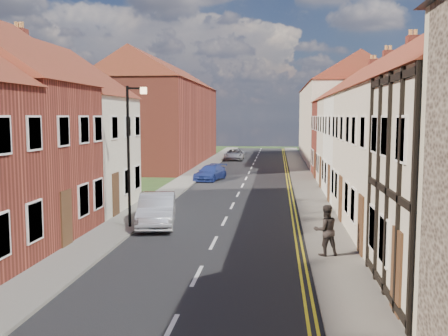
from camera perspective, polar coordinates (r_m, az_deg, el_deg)
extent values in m
cube|color=black|center=(31.06, 1.62, -3.04)|extent=(7.00, 90.00, 0.02)
cube|color=slate|center=(31.69, -6.35, -2.80)|extent=(1.80, 90.00, 0.12)
cube|color=slate|center=(31.02, 9.76, -3.04)|extent=(1.80, 90.00, 0.12)
cube|color=#B7B29A|center=(25.12, 22.06, 1.27)|extent=(8.00, 5.00, 6.00)
cube|color=brown|center=(23.48, 23.87, 13.64)|extent=(0.60, 0.60, 1.60)
cube|color=white|center=(30.34, 19.27, 2.10)|extent=(8.00, 5.80, 6.00)
cube|color=brown|center=(28.25, 20.72, 12.36)|extent=(0.60, 0.60, 1.60)
cube|color=#B7B29A|center=(35.61, 17.30, 2.69)|extent=(8.00, 5.00, 6.00)
cube|color=brown|center=(33.87, 18.21, 11.32)|extent=(0.60, 0.60, 1.60)
cube|color=brown|center=(40.91, 15.84, 3.12)|extent=(8.00, 5.80, 6.00)
cube|color=brown|center=(38.75, 16.64, 10.65)|extent=(0.60, 0.60, 1.60)
cube|color=#B7B29A|center=(27.15, -19.42, 1.47)|extent=(8.00, 6.10, 5.80)
cube|color=brown|center=(25.09, -22.29, 12.71)|extent=(0.60, 0.60, 1.60)
cube|color=#B7B29A|center=(56.02, 13.23, 4.91)|extent=(8.00, 24.00, 8.00)
cube|color=brown|center=(51.92, -6.94, 4.95)|extent=(8.00, 24.00, 8.00)
cylinder|color=black|center=(21.59, -10.85, 1.23)|extent=(0.12, 0.12, 6.00)
cube|color=black|center=(21.45, -10.10, 8.96)|extent=(0.70, 0.08, 0.08)
cube|color=#FFD899|center=(21.35, -9.18, 8.73)|extent=(0.25, 0.15, 0.28)
imported|color=#B9BBC2|center=(22.41, -7.68, -4.74)|extent=(2.27, 4.58, 1.44)
imported|color=navy|center=(37.94, -1.58, -0.54)|extent=(2.47, 4.21, 1.15)
imported|color=#A4A5AB|center=(55.33, 1.20, 1.55)|extent=(2.06, 4.46, 1.24)
imported|color=#282220|center=(17.45, 11.54, -6.96)|extent=(1.00, 0.87, 1.75)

